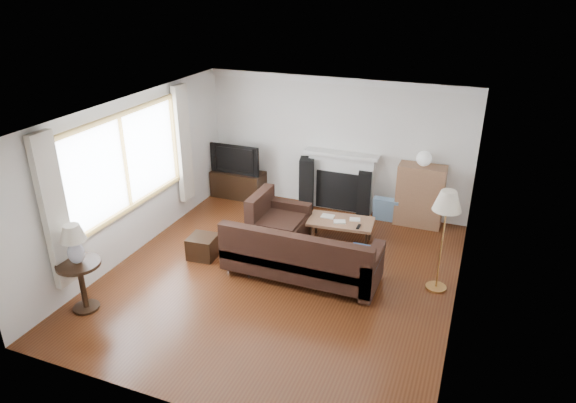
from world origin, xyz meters
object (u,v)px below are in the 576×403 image
at_px(side_table, 82,286).
at_px(bookshelf, 420,195).
at_px(tv_stand, 238,184).
at_px(sectional_sofa, 302,253).
at_px(coffee_table, 340,231).
at_px(floor_lamp, 442,242).

bearing_deg(side_table, bookshelf, 48.32).
xyz_separation_m(tv_stand, sectional_sofa, (2.24, -2.38, 0.14)).
relative_size(bookshelf, coffee_table, 1.05).
distance_m(sectional_sofa, side_table, 3.06).
bearing_deg(sectional_sofa, tv_stand, 133.23).
bearing_deg(bookshelf, tv_stand, -179.30).
distance_m(sectional_sofa, floor_lamp, 2.00).
relative_size(bookshelf, side_table, 1.57).
bearing_deg(tv_stand, floor_lamp, -25.28).
bearing_deg(floor_lamp, side_table, -152.75).
relative_size(tv_stand, floor_lamp, 0.69).
distance_m(tv_stand, sectional_sofa, 3.27).
relative_size(sectional_sofa, coffee_table, 2.32).
relative_size(sectional_sofa, floor_lamp, 1.63).
height_order(coffee_table, side_table, side_table).
relative_size(coffee_table, floor_lamp, 0.70).
bearing_deg(side_table, floor_lamp, 27.25).
relative_size(tv_stand, sectional_sofa, 0.43).
distance_m(coffee_table, side_table, 4.08).
bearing_deg(coffee_table, sectional_sofa, -106.34).
height_order(bookshelf, sectional_sofa, bookshelf).
bearing_deg(sectional_sofa, side_table, -143.12).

